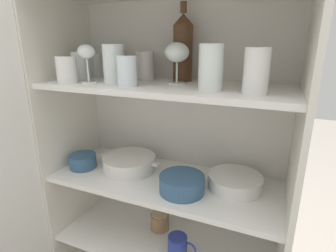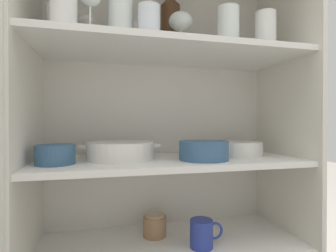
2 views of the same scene
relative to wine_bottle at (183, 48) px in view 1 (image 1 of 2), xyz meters
name	(u,v)px [view 1 (image 1 of 2)]	position (x,y,z in m)	size (l,w,h in m)	color
cupboard_back_panel	(181,152)	(-0.03, 0.07, -0.47)	(0.96, 0.02, 1.32)	silver
cupboard_side_left	(74,151)	(-0.50, -0.12, -0.47)	(0.02, 0.40, 1.32)	silver
cupboard_side_right	(291,193)	(0.44, -0.12, -0.47)	(0.02, 0.40, 1.32)	silver
shelf_board_lower	(165,241)	(-0.03, -0.12, -0.83)	(0.92, 0.36, 0.02)	white
shelf_board_middle	(164,181)	(-0.03, -0.12, -0.53)	(0.92, 0.36, 0.02)	white
shelf_board_upper	(164,87)	(-0.03, -0.12, -0.14)	(0.92, 0.36, 0.02)	white
tumbler_glass_0	(211,67)	(0.16, -0.18, -0.06)	(0.08, 0.08, 0.14)	white
tumbler_glass_1	(95,65)	(-0.42, -0.01, -0.08)	(0.07, 0.07, 0.10)	white
tumbler_glass_2	(67,70)	(-0.37, -0.24, -0.08)	(0.08, 0.08, 0.10)	white
tumbler_glass_3	(145,66)	(-0.16, -0.02, -0.07)	(0.08, 0.08, 0.11)	silver
tumbler_glass_4	(114,64)	(-0.21, -0.17, -0.06)	(0.08, 0.08, 0.14)	white
tumbler_glass_5	(81,66)	(-0.41, -0.12, -0.07)	(0.08, 0.08, 0.11)	white
tumbler_glass_6	(256,71)	(0.30, -0.20, -0.06)	(0.07, 0.07, 0.13)	white
tumbler_glass_7	(127,71)	(-0.12, -0.22, -0.08)	(0.07, 0.07, 0.10)	white
wine_glass_0	(87,54)	(-0.30, -0.20, -0.02)	(0.06, 0.06, 0.14)	white
wine_glass_1	(177,54)	(0.01, -0.10, -0.02)	(0.09, 0.09, 0.15)	white
wine_glass_2	(114,53)	(-0.33, 0.00, -0.02)	(0.08, 0.08, 0.14)	silver
wine_bottle	(183,48)	(0.00, 0.00, 0.00)	(0.08, 0.08, 0.29)	#4C2D19
plate_stack_white	(235,182)	(0.25, -0.08, -0.49)	(0.21, 0.21, 0.05)	silver
mixing_bowl_large	(182,183)	(0.07, -0.18, -0.48)	(0.17, 0.17, 0.07)	#33567A
serving_bowl_small	(83,160)	(-0.41, -0.17, -0.49)	(0.12, 0.12, 0.06)	#33567A
casserole_dish	(129,163)	(-0.21, -0.10, -0.49)	(0.28, 0.23, 0.06)	silver
coffee_mug_primary	(178,247)	(0.06, -0.19, -0.77)	(0.12, 0.08, 0.09)	#283893
storage_jar	(160,221)	(-0.08, -0.06, -0.78)	(0.09, 0.09, 0.08)	#99704C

